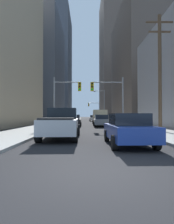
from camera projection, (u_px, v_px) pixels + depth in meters
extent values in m
plane|color=black|center=(104.00, 179.00, 4.23)|extent=(400.00, 400.00, 0.00)
cube|color=#9E9E99|center=(68.00, 120.00, 54.17)|extent=(3.65, 160.00, 0.15)
cube|color=#9E9E99|center=(105.00, 120.00, 54.27)|extent=(3.65, 160.00, 0.15)
cube|color=#B7BABF|center=(61.00, 126.00, 11.65)|extent=(2.13, 5.45, 0.80)
cube|color=black|center=(63.00, 114.00, 12.63)|extent=(1.84, 1.84, 0.70)
cube|color=black|center=(58.00, 119.00, 10.31)|extent=(1.82, 2.42, 0.10)
cylinder|color=black|center=(51.00, 130.00, 13.36)|extent=(0.28, 0.80, 0.80)
cylinder|color=black|center=(78.00, 130.00, 13.38)|extent=(0.28, 0.80, 0.80)
cylinder|color=black|center=(38.00, 135.00, 9.90)|extent=(0.28, 0.80, 0.80)
cylinder|color=black|center=(75.00, 135.00, 9.92)|extent=(0.28, 0.80, 0.80)
cube|color=#C6B793|center=(100.00, 116.00, 29.91)|extent=(2.11, 5.24, 1.90)
cube|color=black|center=(98.00, 114.00, 32.52)|extent=(1.76, 0.06, 0.60)
cylinder|color=black|center=(93.00, 122.00, 31.54)|extent=(0.24, 0.72, 0.72)
cylinder|color=black|center=(105.00, 122.00, 31.56)|extent=(0.24, 0.72, 0.72)
cylinder|color=black|center=(94.00, 123.00, 28.22)|extent=(0.24, 0.72, 0.72)
cylinder|color=black|center=(107.00, 123.00, 28.23)|extent=(0.24, 0.72, 0.72)
cube|color=navy|center=(128.00, 132.00, 9.05)|extent=(1.87, 4.23, 0.65)
cube|color=black|center=(129.00, 119.00, 8.92)|extent=(1.62, 1.93, 0.55)
cylinder|color=black|center=(107.00, 136.00, 10.38)|extent=(0.22, 0.64, 0.64)
cylinder|color=black|center=(138.00, 136.00, 10.40)|extent=(0.22, 0.64, 0.64)
cylinder|color=black|center=(114.00, 143.00, 7.70)|extent=(0.22, 0.64, 0.64)
cylinder|color=black|center=(157.00, 143.00, 7.71)|extent=(0.22, 0.64, 0.64)
cube|color=black|center=(74.00, 122.00, 24.15)|extent=(1.81, 4.20, 0.65)
cube|color=black|center=(74.00, 117.00, 24.02)|extent=(1.59, 1.90, 0.55)
cylinder|color=black|center=(68.00, 124.00, 25.48)|extent=(0.22, 0.64, 0.64)
cylinder|color=black|center=(81.00, 124.00, 25.50)|extent=(0.22, 0.64, 0.64)
cylinder|color=black|center=(66.00, 125.00, 22.80)|extent=(0.22, 0.64, 0.64)
cylinder|color=black|center=(80.00, 125.00, 22.81)|extent=(0.22, 0.64, 0.64)
cube|color=slate|center=(101.00, 122.00, 23.98)|extent=(1.89, 4.24, 0.65)
cube|color=black|center=(101.00, 117.00, 23.85)|extent=(1.62, 1.93, 0.55)
cylinder|color=black|center=(94.00, 124.00, 25.31)|extent=(0.22, 0.64, 0.64)
cylinder|color=black|center=(107.00, 124.00, 25.33)|extent=(0.22, 0.64, 0.64)
cylinder|color=black|center=(95.00, 125.00, 22.63)|extent=(0.22, 0.64, 0.64)
cylinder|color=black|center=(109.00, 125.00, 22.64)|extent=(0.22, 0.64, 0.64)
cube|color=white|center=(93.00, 119.00, 46.59)|extent=(1.95, 4.26, 0.65)
cube|color=black|center=(93.00, 116.00, 46.45)|extent=(1.65, 1.95, 0.55)
cylinder|color=black|center=(90.00, 120.00, 47.91)|extent=(0.22, 0.64, 0.64)
cylinder|color=black|center=(97.00, 120.00, 47.93)|extent=(0.22, 0.64, 0.64)
cylinder|color=black|center=(90.00, 120.00, 45.23)|extent=(0.22, 0.64, 0.64)
cylinder|color=black|center=(97.00, 120.00, 45.24)|extent=(0.22, 0.64, 0.64)
cylinder|color=gray|center=(54.00, 102.00, 22.54)|extent=(0.18, 0.18, 6.00)
cylinder|color=gray|center=(67.00, 82.00, 22.60)|extent=(3.02, 0.12, 0.12)
cube|color=gold|center=(80.00, 87.00, 22.61)|extent=(0.38, 0.30, 1.05)
sphere|color=black|center=(80.00, 84.00, 22.44)|extent=(0.24, 0.24, 0.24)
sphere|color=black|center=(80.00, 86.00, 22.44)|extent=(0.24, 0.24, 0.24)
sphere|color=#19D833|center=(80.00, 89.00, 22.43)|extent=(0.24, 0.24, 0.24)
cylinder|color=gray|center=(123.00, 102.00, 22.63)|extent=(0.18, 0.18, 6.00)
cylinder|color=gray|center=(107.00, 82.00, 22.65)|extent=(3.68, 0.12, 0.12)
cube|color=gold|center=(92.00, 87.00, 22.62)|extent=(0.38, 0.30, 1.05)
sphere|color=black|center=(92.00, 84.00, 22.46)|extent=(0.24, 0.24, 0.24)
sphere|color=black|center=(92.00, 86.00, 22.45)|extent=(0.24, 0.24, 0.24)
sphere|color=#19D833|center=(92.00, 89.00, 22.45)|extent=(0.24, 0.24, 0.24)
cylinder|color=gray|center=(99.00, 111.00, 59.93)|extent=(0.18, 0.18, 6.00)
cylinder|color=gray|center=(94.00, 103.00, 59.96)|extent=(3.38, 0.12, 0.12)
cube|color=gold|center=(89.00, 105.00, 59.93)|extent=(0.38, 0.30, 1.05)
sphere|color=black|center=(89.00, 103.00, 59.77)|extent=(0.24, 0.24, 0.24)
sphere|color=#F9A514|center=(89.00, 105.00, 59.76)|extent=(0.24, 0.24, 0.24)
sphere|color=black|center=(89.00, 106.00, 59.75)|extent=(0.24, 0.24, 0.24)
cylinder|color=brown|center=(160.00, 74.00, 15.45)|extent=(0.28, 0.28, 9.69)
cube|color=brown|center=(159.00, 22.00, 15.53)|extent=(2.20, 0.12, 0.12)
cube|color=brown|center=(160.00, 32.00, 15.51)|extent=(1.80, 0.12, 0.12)
cylinder|color=gray|center=(104.00, 106.00, 45.20)|extent=(0.16, 0.16, 7.50)
cylinder|color=gray|center=(99.00, 91.00, 45.25)|extent=(2.35, 0.10, 0.10)
ellipsoid|color=#4C4C51|center=(95.00, 91.00, 45.24)|extent=(0.56, 0.32, 0.20)
cube|color=#4C515B|center=(36.00, 71.00, 53.87)|extent=(14.03, 21.40, 28.25)
cube|color=#4C515B|center=(54.00, 66.00, 92.93)|extent=(15.53, 24.95, 51.28)
cube|color=#66564C|center=(150.00, 66.00, 49.00)|extent=(16.19, 26.90, 28.54)
cube|color=#66564C|center=(118.00, 58.00, 92.51)|extent=(16.33, 27.18, 59.50)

